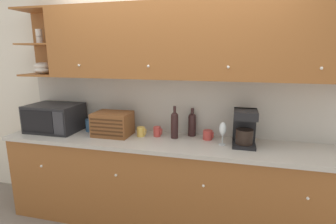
{
  "coord_description": "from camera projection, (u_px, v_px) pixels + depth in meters",
  "views": [
    {
      "loc": [
        0.64,
        -2.73,
        1.79
      ],
      "look_at": [
        0.0,
        -0.2,
        1.21
      ],
      "focal_mm": 28.0,
      "sensor_mm": 36.0,
      "label": 1
    }
  ],
  "objects": [
    {
      "name": "ground_plane",
      "position": [
        172.0,
        207.0,
        3.12
      ],
      "size": [
        24.0,
        24.0,
        0.0
      ],
      "primitive_type": "plane",
      "color": "slate"
    },
    {
      "name": "wall_back",
      "position": [
        173.0,
        99.0,
        2.87
      ],
      "size": [
        5.78,
        0.06,
        2.6
      ],
      "color": "silver",
      "rests_on": "ground_plane"
    },
    {
      "name": "counter_unit",
      "position": [
        166.0,
        183.0,
        2.75
      ],
      "size": [
        3.4,
        0.61,
        0.93
      ],
      "color": "#935628",
      "rests_on": "ground_plane"
    },
    {
      "name": "backsplash_panel",
      "position": [
        172.0,
        105.0,
        2.85
      ],
      "size": [
        3.38,
        0.01,
        0.61
      ],
      "color": "#B7B2A8",
      "rests_on": "counter_unit"
    },
    {
      "name": "upper_cabinets",
      "position": [
        186.0,
        42.0,
        2.51
      ],
      "size": [
        3.38,
        0.35,
        0.72
      ],
      "color": "#935628",
      "rests_on": "backsplash_panel"
    },
    {
      "name": "microwave",
      "position": [
        55.0,
        118.0,
        2.96
      ],
      "size": [
        0.56,
        0.43,
        0.3
      ],
      "color": "black",
      "rests_on": "counter_unit"
    },
    {
      "name": "storage_canister",
      "position": [
        90.0,
        125.0,
        2.95
      ],
      "size": [
        0.11,
        0.11,
        0.14
      ],
      "color": "#33567A",
      "rests_on": "counter_unit"
    },
    {
      "name": "bread_box",
      "position": [
        113.0,
        124.0,
        2.79
      ],
      "size": [
        0.39,
        0.3,
        0.25
      ],
      "color": "brown",
      "rests_on": "counter_unit"
    },
    {
      "name": "mug_patterned_third",
      "position": [
        141.0,
        132.0,
        2.77
      ],
      "size": [
        0.09,
        0.08,
        0.1
      ],
      "color": "gold",
      "rests_on": "counter_unit"
    },
    {
      "name": "mug",
      "position": [
        157.0,
        132.0,
        2.77
      ],
      "size": [
        0.09,
        0.08,
        0.1
      ],
      "color": "#B73D38",
      "rests_on": "counter_unit"
    },
    {
      "name": "second_wine_bottle",
      "position": [
        175.0,
        124.0,
        2.69
      ],
      "size": [
        0.08,
        0.08,
        0.34
      ],
      "color": "black",
      "rests_on": "counter_unit"
    },
    {
      "name": "wine_bottle",
      "position": [
        192.0,
        123.0,
        2.77
      ],
      "size": [
        0.08,
        0.08,
        0.3
      ],
      "color": "black",
      "rests_on": "counter_unit"
    },
    {
      "name": "mug_blue_second",
      "position": [
        208.0,
        135.0,
        2.67
      ],
      "size": [
        0.11,
        0.1,
        0.09
      ],
      "color": "#B73D38",
      "rests_on": "counter_unit"
    },
    {
      "name": "wine_glass",
      "position": [
        223.0,
        130.0,
        2.49
      ],
      "size": [
        0.07,
        0.07,
        0.22
      ],
      "color": "silver",
      "rests_on": "counter_unit"
    },
    {
      "name": "coffee_maker",
      "position": [
        245.0,
        127.0,
        2.48
      ],
      "size": [
        0.21,
        0.26,
        0.35
      ],
      "color": "black",
      "rests_on": "counter_unit"
    }
  ]
}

